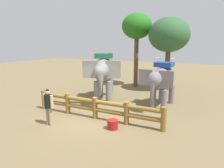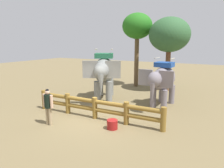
# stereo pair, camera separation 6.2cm
# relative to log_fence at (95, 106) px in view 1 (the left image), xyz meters

# --- Properties ---
(ground_plane) EXTENTS (60.00, 60.00, 0.00)m
(ground_plane) POSITION_rel_log_fence_xyz_m (0.00, 0.01, -0.60)
(ground_plane) COLOR brown
(log_fence) EXTENTS (6.86, 0.44, 1.05)m
(log_fence) POSITION_rel_log_fence_xyz_m (0.00, 0.00, 0.00)
(log_fence) COLOR olive
(log_fence) RESTS_ON ground
(elephant_near_left) EXTENTS (2.95, 3.84, 3.26)m
(elephant_near_left) POSITION_rel_log_fence_xyz_m (-1.35, 3.12, 1.22)
(elephant_near_left) COLOR gray
(elephant_near_left) RESTS_ON ground
(elephant_center) EXTENTS (1.86, 3.26, 2.79)m
(elephant_center) POSITION_rel_log_fence_xyz_m (2.34, 3.39, 0.97)
(elephant_center) COLOR slate
(elephant_center) RESTS_ON ground
(tourist_woman_in_black) EXTENTS (0.58, 0.33, 1.65)m
(tourist_woman_in_black) POSITION_rel_log_fence_xyz_m (-1.38, -1.65, 0.35)
(tourist_woman_in_black) COLOR tan
(tourist_woman_in_black) RESTS_ON ground
(tree_far_left) EXTENTS (2.99, 2.99, 5.48)m
(tree_far_left) POSITION_rel_log_fence_xyz_m (1.61, 7.57, 3.55)
(tree_far_left) COLOR brown
(tree_far_left) RESTS_ON ground
(tree_back_center) EXTENTS (2.42, 2.42, 5.98)m
(tree_back_center) POSITION_rel_log_fence_xyz_m (-1.08, 7.97, 4.22)
(tree_back_center) COLOR brown
(tree_back_center) RESTS_ON ground
(feed_bucket) EXTENTS (0.46, 0.46, 0.40)m
(feed_bucket) POSITION_rel_log_fence_xyz_m (1.34, -0.70, -0.40)
(feed_bucket) COLOR maroon
(feed_bucket) RESTS_ON ground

